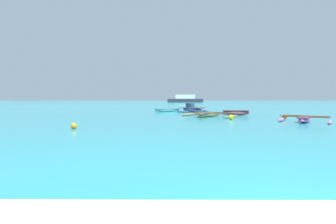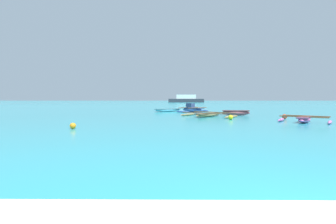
{
  "view_description": "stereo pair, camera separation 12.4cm",
  "coord_description": "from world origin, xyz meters",
  "px_view_note": "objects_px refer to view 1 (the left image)",
  "views": [
    {
      "loc": [
        -2.47,
        -2.9,
        1.68
      ],
      "look_at": [
        -2.64,
        22.09,
        0.25
      ],
      "focal_mm": 28.0,
      "sensor_mm": 36.0,
      "label": 1
    },
    {
      "loc": [
        -2.34,
        -2.9,
        1.68
      ],
      "look_at": [
        -2.64,
        22.09,
        0.25
      ],
      "focal_mm": 28.0,
      "sensor_mm": 36.0,
      "label": 2
    }
  ],
  "objects_px": {
    "moored_boat_0": "(236,113)",
    "moored_boat_2": "(192,109)",
    "moored_boat_1": "(209,115)",
    "moored_boat_3": "(305,119)",
    "mooring_buoy_0": "(231,117)",
    "distant_ferry": "(185,99)",
    "moored_boat_4": "(168,110)",
    "mooring_buoy_1": "(74,126)",
    "mooring_buoy_2": "(285,117)"
  },
  "relations": [
    {
      "from": "moored_boat_1",
      "to": "distant_ferry",
      "type": "xyz_separation_m",
      "value": [
        1.51,
        60.59,
        0.82
      ]
    },
    {
      "from": "mooring_buoy_2",
      "to": "distant_ferry",
      "type": "distance_m",
      "value": 63.06
    },
    {
      "from": "moored_boat_1",
      "to": "mooring_buoy_0",
      "type": "distance_m",
      "value": 3.19
    },
    {
      "from": "mooring_buoy_1",
      "to": "distant_ferry",
      "type": "distance_m",
      "value": 70.01
    },
    {
      "from": "moored_boat_0",
      "to": "mooring_buoy_1",
      "type": "xyz_separation_m",
      "value": [
        -11.1,
        -10.27,
        -0.1
      ]
    },
    {
      "from": "moored_boat_4",
      "to": "mooring_buoy_1",
      "type": "relative_size",
      "value": 10.03
    },
    {
      "from": "mooring_buoy_1",
      "to": "mooring_buoy_2",
      "type": "distance_m",
      "value": 15.27
    },
    {
      "from": "moored_boat_4",
      "to": "moored_boat_1",
      "type": "bearing_deg",
      "value": -97.34
    },
    {
      "from": "moored_boat_3",
      "to": "mooring_buoy_2",
      "type": "distance_m",
      "value": 2.7
    },
    {
      "from": "moored_boat_0",
      "to": "distant_ferry",
      "type": "xyz_separation_m",
      "value": [
        -1.19,
        59.03,
        0.74
      ]
    },
    {
      "from": "moored_boat_1",
      "to": "mooring_buoy_1",
      "type": "xyz_separation_m",
      "value": [
        -8.4,
        -8.7,
        -0.02
      ]
    },
    {
      "from": "moored_boat_2",
      "to": "mooring_buoy_0",
      "type": "xyz_separation_m",
      "value": [
        2.02,
        -10.13,
        -0.15
      ]
    },
    {
      "from": "moored_boat_2",
      "to": "moored_boat_4",
      "type": "xyz_separation_m",
      "value": [
        -2.8,
        0.46,
        -0.13
      ]
    },
    {
      "from": "moored_boat_3",
      "to": "moored_boat_4",
      "type": "xyz_separation_m",
      "value": [
        -9.22,
        12.67,
        -0.01
      ]
    },
    {
      "from": "mooring_buoy_0",
      "to": "moored_boat_0",
      "type": "bearing_deg",
      "value": 71.82
    },
    {
      "from": "moored_boat_0",
      "to": "distant_ferry",
      "type": "distance_m",
      "value": 59.05
    },
    {
      "from": "distant_ferry",
      "to": "mooring_buoy_2",
      "type": "bearing_deg",
      "value": -86.39
    },
    {
      "from": "moored_boat_0",
      "to": "moored_boat_2",
      "type": "xyz_separation_m",
      "value": [
        -3.5,
        5.61,
        0.07
      ]
    },
    {
      "from": "moored_boat_0",
      "to": "moored_boat_3",
      "type": "height_order",
      "value": "moored_boat_0"
    },
    {
      "from": "moored_boat_0",
      "to": "moored_boat_4",
      "type": "height_order",
      "value": "moored_boat_0"
    },
    {
      "from": "mooring_buoy_0",
      "to": "mooring_buoy_2",
      "type": "height_order",
      "value": "mooring_buoy_2"
    },
    {
      "from": "moored_boat_3",
      "to": "mooring_buoy_0",
      "type": "height_order",
      "value": "moored_boat_3"
    },
    {
      "from": "moored_boat_0",
      "to": "moored_boat_1",
      "type": "height_order",
      "value": "moored_boat_0"
    },
    {
      "from": "moored_boat_1",
      "to": "moored_boat_3",
      "type": "xyz_separation_m",
      "value": [
        5.62,
        -5.03,
        0.03
      ]
    },
    {
      "from": "moored_boat_0",
      "to": "moored_boat_2",
      "type": "relative_size",
      "value": 0.67
    },
    {
      "from": "mooring_buoy_0",
      "to": "mooring_buoy_2",
      "type": "xyz_separation_m",
      "value": [
        4.26,
        0.62,
        0.01
      ]
    },
    {
      "from": "moored_boat_1",
      "to": "moored_boat_3",
      "type": "distance_m",
      "value": 7.54
    },
    {
      "from": "moored_boat_3",
      "to": "moored_boat_2",
      "type": "bearing_deg",
      "value": 62.77
    },
    {
      "from": "moored_boat_2",
      "to": "mooring_buoy_1",
      "type": "height_order",
      "value": "moored_boat_2"
    },
    {
      "from": "moored_boat_0",
      "to": "moored_boat_3",
      "type": "bearing_deg",
      "value": -61.7
    },
    {
      "from": "moored_boat_0",
      "to": "mooring_buoy_0",
      "type": "relative_size",
      "value": 7.29
    },
    {
      "from": "mooring_buoy_0",
      "to": "distant_ferry",
      "type": "distance_m",
      "value": 63.55
    },
    {
      "from": "mooring_buoy_1",
      "to": "moored_boat_1",
      "type": "bearing_deg",
      "value": 46.01
    },
    {
      "from": "mooring_buoy_2",
      "to": "moored_boat_1",
      "type": "bearing_deg",
      "value": 156.93
    },
    {
      "from": "moored_boat_2",
      "to": "mooring_buoy_2",
      "type": "distance_m",
      "value": 11.4
    },
    {
      "from": "moored_boat_4",
      "to": "distant_ferry",
      "type": "distance_m",
      "value": 53.21
    },
    {
      "from": "mooring_buoy_1",
      "to": "mooring_buoy_0",
      "type": "bearing_deg",
      "value": 30.87
    },
    {
      "from": "moored_boat_3",
      "to": "mooring_buoy_1",
      "type": "xyz_separation_m",
      "value": [
        -14.02,
        -3.67,
        -0.04
      ]
    },
    {
      "from": "moored_boat_1",
      "to": "moored_boat_4",
      "type": "bearing_deg",
      "value": 63.85
    },
    {
      "from": "moored_boat_3",
      "to": "moored_boat_4",
      "type": "bearing_deg",
      "value": 71.06
    },
    {
      "from": "distant_ferry",
      "to": "moored_boat_1",
      "type": "bearing_deg",
      "value": -91.43
    },
    {
      "from": "moored_boat_2",
      "to": "distant_ferry",
      "type": "bearing_deg",
      "value": 132.81
    },
    {
      "from": "moored_boat_1",
      "to": "mooring_buoy_1",
      "type": "height_order",
      "value": "moored_boat_1"
    },
    {
      "from": "moored_boat_0",
      "to": "moored_boat_4",
      "type": "distance_m",
      "value": 8.75
    },
    {
      "from": "moored_boat_1",
      "to": "moored_boat_4",
      "type": "xyz_separation_m",
      "value": [
        -3.6,
        7.64,
        0.02
      ]
    },
    {
      "from": "mooring_buoy_1",
      "to": "distant_ferry",
      "type": "bearing_deg",
      "value": 81.86
    },
    {
      "from": "mooring_buoy_0",
      "to": "mooring_buoy_1",
      "type": "relative_size",
      "value": 1.1
    },
    {
      "from": "moored_boat_1",
      "to": "mooring_buoy_0",
      "type": "relative_size",
      "value": 13.82
    },
    {
      "from": "moored_boat_1",
      "to": "mooring_buoy_2",
      "type": "height_order",
      "value": "moored_boat_1"
    },
    {
      "from": "moored_boat_3",
      "to": "mooring_buoy_2",
      "type": "xyz_separation_m",
      "value": [
        -0.14,
        2.7,
        -0.01
      ]
    }
  ]
}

